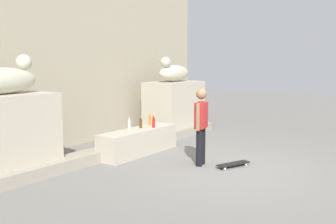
{
  "coord_description": "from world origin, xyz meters",
  "views": [
    {
      "loc": [
        -7.05,
        -3.48,
        2.24
      ],
      "look_at": [
        -0.01,
        1.53,
        1.1
      ],
      "focal_mm": 40.79,
      "sensor_mm": 36.0,
      "label": 1
    }
  ],
  "objects_px": {
    "skateboard": "(233,164)",
    "bottle_clear": "(129,125)",
    "bottle_brown": "(141,123)",
    "bottle_orange": "(150,120)",
    "statue_reclining_left": "(3,80)",
    "skater": "(201,123)",
    "bottle_red": "(154,122)",
    "statue_reclining_right": "(174,73)"
  },
  "relations": [
    {
      "from": "statue_reclining_left",
      "to": "bottle_clear",
      "type": "distance_m",
      "value": 3.01
    },
    {
      "from": "statue_reclining_left",
      "to": "skateboard",
      "type": "bearing_deg",
      "value": -52.02
    },
    {
      "from": "bottle_red",
      "to": "statue_reclining_left",
      "type": "bearing_deg",
      "value": 161.24
    },
    {
      "from": "bottle_brown",
      "to": "bottle_clear",
      "type": "bearing_deg",
      "value": -179.38
    },
    {
      "from": "skateboard",
      "to": "bottle_clear",
      "type": "bearing_deg",
      "value": -55.64
    },
    {
      "from": "statue_reclining_right",
      "to": "bottle_orange",
      "type": "relative_size",
      "value": 5.4
    },
    {
      "from": "bottle_red",
      "to": "bottle_clear",
      "type": "distance_m",
      "value": 0.71
    },
    {
      "from": "bottle_red",
      "to": "bottle_orange",
      "type": "relative_size",
      "value": 1.03
    },
    {
      "from": "skater",
      "to": "skateboard",
      "type": "relative_size",
      "value": 2.05
    },
    {
      "from": "statue_reclining_left",
      "to": "statue_reclining_right",
      "type": "height_order",
      "value": "same"
    },
    {
      "from": "bottle_clear",
      "to": "statue_reclining_left",
      "type": "bearing_deg",
      "value": 160.89
    },
    {
      "from": "statue_reclining_left",
      "to": "skater",
      "type": "bearing_deg",
      "value": -48.45
    },
    {
      "from": "bottle_brown",
      "to": "bottle_clear",
      "type": "distance_m",
      "value": 0.44
    },
    {
      "from": "skater",
      "to": "bottle_orange",
      "type": "height_order",
      "value": "skater"
    },
    {
      "from": "bottle_orange",
      "to": "bottle_brown",
      "type": "bearing_deg",
      "value": -169.69
    },
    {
      "from": "statue_reclining_left",
      "to": "skater",
      "type": "distance_m",
      "value": 4.09
    },
    {
      "from": "bottle_red",
      "to": "bottle_clear",
      "type": "relative_size",
      "value": 0.98
    },
    {
      "from": "bottle_brown",
      "to": "bottle_orange",
      "type": "bearing_deg",
      "value": 10.31
    },
    {
      "from": "statue_reclining_right",
      "to": "skateboard",
      "type": "xyz_separation_m",
      "value": [
        -2.65,
        -3.38,
        -1.83
      ]
    },
    {
      "from": "statue_reclining_right",
      "to": "bottle_red",
      "type": "relative_size",
      "value": 5.26
    },
    {
      "from": "skateboard",
      "to": "bottle_red",
      "type": "bearing_deg",
      "value": -71.45
    },
    {
      "from": "statue_reclining_right",
      "to": "bottle_orange",
      "type": "distance_m",
      "value": 2.67
    },
    {
      "from": "bottle_brown",
      "to": "bottle_orange",
      "type": "relative_size",
      "value": 0.96
    },
    {
      "from": "statue_reclining_right",
      "to": "bottle_clear",
      "type": "height_order",
      "value": "statue_reclining_right"
    },
    {
      "from": "skater",
      "to": "bottle_clear",
      "type": "xyz_separation_m",
      "value": [
        -0.26,
        1.82,
        -0.18
      ]
    },
    {
      "from": "skater",
      "to": "bottle_brown",
      "type": "distance_m",
      "value": 1.85
    },
    {
      "from": "statue_reclining_right",
      "to": "bottle_clear",
      "type": "distance_m",
      "value": 3.5
    },
    {
      "from": "skater",
      "to": "bottle_orange",
      "type": "bearing_deg",
      "value": -120.93
    },
    {
      "from": "skater",
      "to": "bottle_red",
      "type": "height_order",
      "value": "skater"
    },
    {
      "from": "bottle_orange",
      "to": "bottle_clear",
      "type": "distance_m",
      "value": 0.92
    },
    {
      "from": "bottle_clear",
      "to": "statue_reclining_right",
      "type": "bearing_deg",
      "value": 15.83
    },
    {
      "from": "skater",
      "to": "bottle_brown",
      "type": "height_order",
      "value": "skater"
    },
    {
      "from": "bottle_brown",
      "to": "bottle_clear",
      "type": "height_order",
      "value": "bottle_clear"
    },
    {
      "from": "skateboard",
      "to": "bottle_brown",
      "type": "distance_m",
      "value": 2.57
    },
    {
      "from": "statue_reclining_left",
      "to": "bottle_clear",
      "type": "relative_size",
      "value": 5.13
    },
    {
      "from": "bottle_red",
      "to": "statue_reclining_right",
      "type": "bearing_deg",
      "value": 24.02
    },
    {
      "from": "bottle_brown",
      "to": "bottle_red",
      "type": "relative_size",
      "value": 0.93
    },
    {
      "from": "bottle_orange",
      "to": "bottle_clear",
      "type": "relative_size",
      "value": 0.95
    },
    {
      "from": "skater",
      "to": "skateboard",
      "type": "bearing_deg",
      "value": 100.5
    },
    {
      "from": "bottle_red",
      "to": "bottle_orange",
      "type": "xyz_separation_m",
      "value": [
        0.24,
        0.3,
        -0.0
      ]
    },
    {
      "from": "statue_reclining_left",
      "to": "bottle_brown",
      "type": "xyz_separation_m",
      "value": [
        3.06,
        -0.9,
        -1.17
      ]
    },
    {
      "from": "skateboard",
      "to": "bottle_clear",
      "type": "distance_m",
      "value": 2.63
    }
  ]
}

